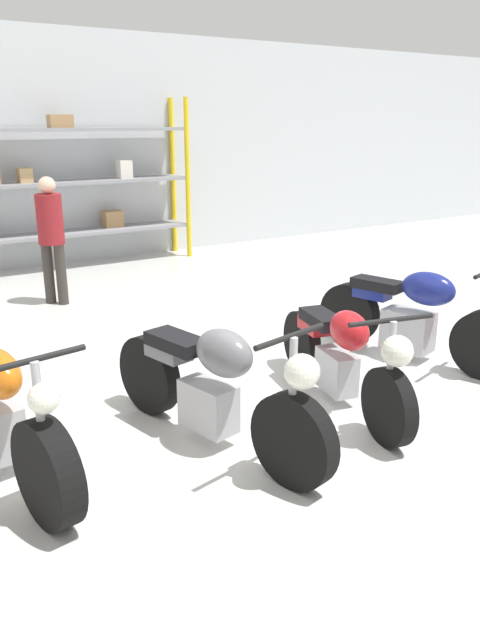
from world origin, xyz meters
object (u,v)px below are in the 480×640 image
(motorcycle_grey, at_px, (215,387))
(person_browsing, at_px, (51,231))
(motorcycle_red, at_px, (342,356))
(motorcycle_blue, at_px, (415,317))
(shelving_rack, at_px, (61,183))

(motorcycle_grey, bearing_deg, person_browsing, 166.05)
(motorcycle_red, height_order, person_browsing, person_browsing)
(person_browsing, bearing_deg, motorcycle_grey, 45.72)
(motorcycle_blue, xyz_separation_m, person_browsing, (-2.37, 3.81, 0.50))
(shelving_rack, relative_size, motorcycle_red, 2.03)
(shelving_rack, bearing_deg, motorcycle_blue, -74.48)
(motorcycle_grey, relative_size, motorcycle_red, 1.05)
(shelving_rack, height_order, motorcycle_grey, shelving_rack)
(motorcycle_red, distance_m, person_browsing, 4.39)
(motorcycle_grey, distance_m, motorcycle_blue, 2.53)
(shelving_rack, height_order, person_browsing, shelving_rack)
(motorcycle_red, distance_m, motorcycle_blue, 1.34)
(motorcycle_grey, height_order, motorcycle_blue, motorcycle_grey)
(motorcycle_blue, bearing_deg, motorcycle_grey, -95.53)
(motorcycle_grey, bearing_deg, shelving_rack, 159.58)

